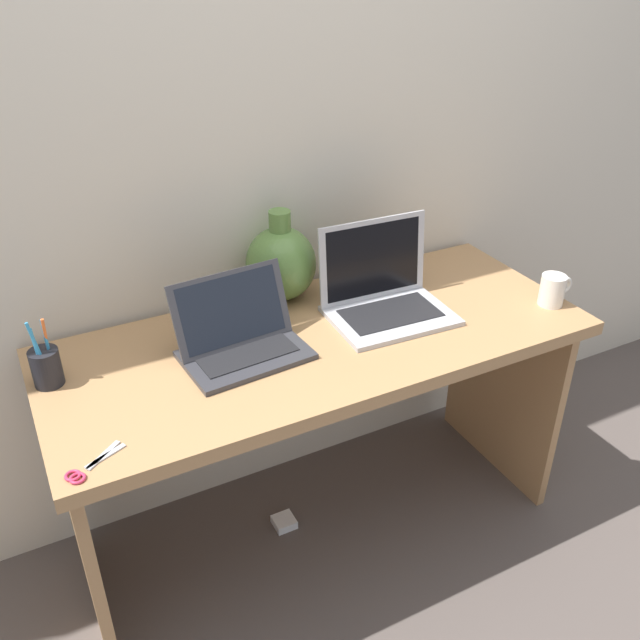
% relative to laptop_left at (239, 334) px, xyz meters
% --- Properties ---
extents(ground_plane, '(6.00, 6.00, 0.00)m').
position_rel_laptop_left_xyz_m(ground_plane, '(0.23, -0.03, -0.81)').
color(ground_plane, '#564C47').
extents(back_wall, '(4.40, 0.04, 2.40)m').
position_rel_laptop_left_xyz_m(back_wall, '(0.23, 0.33, 0.39)').
color(back_wall, beige).
rests_on(back_wall, ground).
extents(desk, '(1.53, 0.63, 0.75)m').
position_rel_laptop_left_xyz_m(desk, '(0.23, -0.03, -0.22)').
color(desk, '#AD7F51').
rests_on(desk, ground).
extents(laptop_left, '(0.34, 0.25, 0.21)m').
position_rel_laptop_left_xyz_m(laptop_left, '(0.00, 0.00, 0.00)').
color(laptop_left, '#333338').
rests_on(laptop_left, desk).
extents(laptop_right, '(0.36, 0.28, 0.26)m').
position_rel_laptop_left_xyz_m(laptop_right, '(0.46, 0.02, 0.01)').
color(laptop_right, '#B2B2B7').
rests_on(laptop_right, desk).
extents(green_vase, '(0.21, 0.21, 0.28)m').
position_rel_laptop_left_xyz_m(green_vase, '(0.23, 0.23, 0.06)').
color(green_vase, '#5B843D').
rests_on(green_vase, desk).
extents(coffee_mug, '(0.11, 0.07, 0.10)m').
position_rel_laptop_left_xyz_m(coffee_mug, '(0.94, -0.19, -0.01)').
color(coffee_mug, white).
rests_on(coffee_mug, desk).
extents(pen_cup, '(0.07, 0.07, 0.19)m').
position_rel_laptop_left_xyz_m(pen_cup, '(-0.48, 0.08, -0.00)').
color(pen_cup, black).
rests_on(pen_cup, desk).
extents(scissors, '(0.14, 0.10, 0.01)m').
position_rel_laptop_left_xyz_m(scissors, '(-0.46, -0.28, -0.05)').
color(scissors, '#B7B7BC').
rests_on(scissors, desk).
extents(power_brick, '(0.07, 0.07, 0.03)m').
position_rel_laptop_left_xyz_m(power_brick, '(0.12, 0.03, -0.79)').
color(power_brick, white).
rests_on(power_brick, ground).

